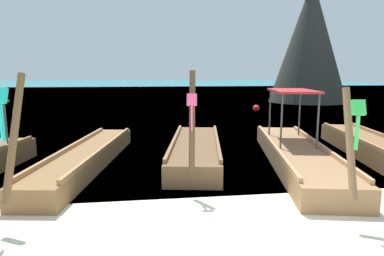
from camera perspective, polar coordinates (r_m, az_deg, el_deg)
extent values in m
plane|color=beige|center=(4.92, 7.02, -20.91)|extent=(120.00, 120.00, 0.00)
plane|color=#147A89|center=(66.39, -6.71, 7.12)|extent=(120.00, 120.00, 0.00)
cylinder|color=#4C4C51|center=(10.12, -29.14, 0.54)|extent=(0.06, 0.06, 1.18)
cube|color=brown|center=(9.42, -17.38, -4.87)|extent=(1.97, 6.41, 0.47)
cube|color=#996C3F|center=(9.52, -20.10, -3.12)|extent=(0.98, 5.77, 0.10)
cube|color=#996C3F|center=(9.22, -14.74, -3.25)|extent=(0.98, 5.77, 0.10)
cylinder|color=brown|center=(6.12, -28.10, -1.26)|extent=(0.26, 0.91, 2.04)
cube|color=#1ECCBC|center=(5.81, -29.89, 4.83)|extent=(0.22, 0.17, 0.25)
cube|color=#1ECCBC|center=(5.83, -29.67, 0.82)|extent=(0.04, 0.08, 0.58)
cube|color=brown|center=(9.72, 0.62, -3.85)|extent=(2.19, 5.39, 0.51)
cube|color=brown|center=(9.69, -3.03, -2.05)|extent=(0.90, 4.77, 0.10)
cube|color=brown|center=(9.66, 4.29, -2.10)|extent=(0.90, 4.77, 0.10)
cylinder|color=brown|center=(6.81, 0.01, 1.26)|extent=(0.22, 0.64, 2.04)
cube|color=#F24C8C|center=(6.65, -0.02, 4.85)|extent=(0.22, 0.15, 0.25)
cube|color=#F24C8C|center=(6.67, -0.03, 1.67)|extent=(0.04, 0.08, 0.50)
cube|color=olive|center=(9.60, 17.37, -4.55)|extent=(2.72, 6.85, 0.49)
cube|color=#AF7F52|center=(9.41, 13.69, -2.83)|extent=(1.37, 6.06, 0.10)
cube|color=#AF7F52|center=(9.70, 21.10, -2.84)|extent=(1.37, 6.06, 0.10)
cylinder|color=brown|center=(6.04, 25.30, -2.23)|extent=(0.28, 0.79, 1.78)
cube|color=green|center=(5.75, 26.52, 3.15)|extent=(0.23, 0.18, 0.25)
cube|color=green|center=(5.78, 26.32, -0.72)|extent=(0.05, 0.08, 0.54)
cylinder|color=#4C4C51|center=(9.16, 15.02, 1.09)|extent=(0.06, 0.06, 1.45)
cylinder|color=#4C4C51|center=(9.38, 20.68, 0.99)|extent=(0.06, 0.06, 1.45)
cylinder|color=#4C4C51|center=(11.13, 13.14, 2.57)|extent=(0.06, 0.06, 1.45)
cylinder|color=#4C4C51|center=(11.31, 17.87, 2.47)|extent=(0.06, 0.06, 1.45)
cube|color=#AD2323|center=(10.17, 16.79, 6.09)|extent=(1.58, 2.41, 0.06)
cube|color=brown|center=(11.41, 28.01, -2.94)|extent=(2.20, 5.77, 0.53)
cube|color=#996C3F|center=(11.15, 25.76, -1.37)|extent=(1.11, 5.13, 0.10)
cone|color=#2D302B|center=(30.95, 19.43, 13.74)|extent=(6.48, 6.48, 10.27)
cone|color=#32352F|center=(30.69, 15.54, 7.72)|extent=(2.38, 2.38, 3.59)
sphere|color=red|center=(22.10, 10.88, 3.31)|extent=(0.44, 0.44, 0.44)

